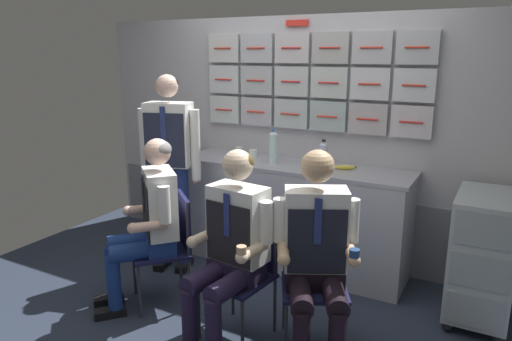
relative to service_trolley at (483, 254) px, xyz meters
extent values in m
cube|color=#262F3F|center=(-1.58, -0.92, -0.51)|extent=(4.80, 4.80, 0.04)
cube|color=#B5B3BB|center=(-1.58, 0.46, 0.59)|extent=(4.20, 0.06, 2.15)
cube|color=gray|center=(-1.58, 0.42, -0.17)|extent=(4.12, 0.01, 0.64)
cube|color=silver|center=(-2.33, 0.40, 0.83)|extent=(0.31, 0.06, 0.25)
cylinder|color=red|center=(-2.33, 0.36, 0.83)|extent=(0.18, 0.01, 0.01)
cube|color=#B3AFBB|center=(-1.99, 0.40, 0.83)|extent=(0.31, 0.06, 0.25)
cylinder|color=red|center=(-1.99, 0.36, 0.83)|extent=(0.18, 0.01, 0.01)
cube|color=#B5C1C1|center=(-1.64, 0.40, 0.83)|extent=(0.31, 0.06, 0.25)
cylinder|color=red|center=(-1.64, 0.36, 0.83)|extent=(0.18, 0.01, 0.01)
cube|color=#A6B6B5|center=(-1.30, 0.40, 0.83)|extent=(0.31, 0.06, 0.25)
cylinder|color=red|center=(-1.30, 0.36, 0.83)|extent=(0.18, 0.01, 0.01)
cube|color=#B4ABAE|center=(-0.96, 0.40, 0.83)|extent=(0.31, 0.06, 0.25)
cylinder|color=red|center=(-0.96, 0.36, 0.83)|extent=(0.18, 0.01, 0.01)
cube|color=silver|center=(-0.62, 0.40, 0.83)|extent=(0.31, 0.06, 0.25)
cylinder|color=red|center=(-0.62, 0.36, 0.83)|extent=(0.18, 0.01, 0.01)
cube|color=silver|center=(-2.33, 0.40, 1.11)|extent=(0.31, 0.06, 0.25)
cylinder|color=red|center=(-2.33, 0.36, 1.11)|extent=(0.18, 0.01, 0.01)
cube|color=#ADB1B6|center=(-1.99, 0.40, 1.11)|extent=(0.31, 0.06, 0.25)
cylinder|color=red|center=(-1.99, 0.36, 1.11)|extent=(0.18, 0.01, 0.01)
cube|color=silver|center=(-1.64, 0.40, 1.11)|extent=(0.31, 0.06, 0.25)
cylinder|color=red|center=(-1.64, 0.36, 1.11)|extent=(0.18, 0.01, 0.01)
cube|color=silver|center=(-1.30, 0.40, 1.11)|extent=(0.31, 0.06, 0.25)
cylinder|color=red|center=(-1.30, 0.36, 1.11)|extent=(0.18, 0.01, 0.01)
cube|color=silver|center=(-0.96, 0.40, 1.11)|extent=(0.31, 0.06, 0.25)
cylinder|color=red|center=(-0.96, 0.36, 1.11)|extent=(0.18, 0.01, 0.01)
cube|color=silver|center=(-0.62, 0.40, 1.11)|extent=(0.31, 0.06, 0.25)
cylinder|color=red|center=(-0.62, 0.36, 1.11)|extent=(0.18, 0.01, 0.01)
cube|color=silver|center=(-2.33, 0.40, 1.39)|extent=(0.31, 0.06, 0.25)
cylinder|color=red|center=(-2.33, 0.36, 1.39)|extent=(0.18, 0.01, 0.01)
cube|color=#B6B9C3|center=(-1.99, 0.40, 1.39)|extent=(0.31, 0.06, 0.25)
cylinder|color=red|center=(-1.99, 0.36, 1.39)|extent=(0.18, 0.01, 0.01)
cube|color=silver|center=(-1.64, 0.40, 1.39)|extent=(0.31, 0.06, 0.25)
cylinder|color=red|center=(-1.64, 0.36, 1.39)|extent=(0.18, 0.01, 0.01)
cube|color=#AFAFAD|center=(-1.30, 0.40, 1.39)|extent=(0.31, 0.06, 0.25)
cylinder|color=red|center=(-1.30, 0.36, 1.39)|extent=(0.18, 0.01, 0.01)
cube|color=#BAB8BF|center=(-0.96, 0.40, 1.39)|extent=(0.31, 0.06, 0.25)
cylinder|color=red|center=(-0.96, 0.36, 1.39)|extent=(0.18, 0.01, 0.01)
cube|color=#B8BCC2|center=(-0.62, 0.40, 1.39)|extent=(0.31, 0.06, 0.25)
cylinder|color=red|center=(-0.62, 0.36, 1.39)|extent=(0.18, 0.01, 0.01)
cube|color=red|center=(-1.61, 0.41, 1.59)|extent=(0.20, 0.02, 0.05)
cube|color=#AAACB7|center=(-1.52, 0.17, -0.04)|extent=(1.99, 0.52, 0.89)
cube|color=#9B9DA8|center=(-1.52, 0.17, 0.42)|extent=(2.03, 0.53, 0.03)
sphere|color=black|center=(-0.15, -0.27, -0.45)|extent=(0.07, 0.07, 0.07)
sphere|color=black|center=(0.16, -0.27, -0.45)|extent=(0.07, 0.07, 0.07)
sphere|color=black|center=(-0.15, 0.28, -0.45)|extent=(0.07, 0.07, 0.07)
sphere|color=black|center=(0.16, 0.28, -0.45)|extent=(0.07, 0.07, 0.07)
cube|color=#A5B0B3|center=(0.00, 0.00, 0.00)|extent=(0.40, 0.64, 0.84)
cube|color=#919B9E|center=(0.00, -0.32, -0.28)|extent=(0.35, 0.01, 0.22)
cube|color=#919B9E|center=(0.00, -0.32, 0.00)|extent=(0.35, 0.01, 0.22)
cube|color=#919B9E|center=(0.00, -0.32, 0.28)|extent=(0.35, 0.01, 0.22)
cylinder|color=#28282D|center=(0.00, -0.30, 0.40)|extent=(0.32, 0.02, 0.02)
cylinder|color=#2D2D33|center=(-2.37, -0.90, -0.29)|extent=(0.02, 0.02, 0.40)
cylinder|color=#2D2D33|center=(-2.10, -1.14, -0.29)|extent=(0.02, 0.02, 0.40)
cylinder|color=#2D2D33|center=(-2.13, -0.63, -0.29)|extent=(0.02, 0.02, 0.40)
cylinder|color=#2D2D33|center=(-1.86, -0.87, -0.29)|extent=(0.02, 0.02, 0.40)
cube|color=#15173B|center=(-2.12, -0.89, -0.08)|extent=(0.56, 0.56, 0.02)
cube|color=#15173B|center=(-1.99, -0.74, 0.13)|extent=(0.29, 0.27, 0.40)
cylinder|color=#2D2D33|center=(-2.13, -0.63, 0.13)|extent=(0.02, 0.02, 0.40)
cylinder|color=#2D2D33|center=(-1.86, -0.87, 0.13)|extent=(0.02, 0.02, 0.40)
cube|color=black|center=(-2.44, -1.11, -0.46)|extent=(0.21, 0.22, 0.06)
cube|color=black|center=(-2.30, -1.24, -0.46)|extent=(0.21, 0.22, 0.06)
cylinder|color=navy|center=(-2.42, -1.08, -0.23)|extent=(0.10, 0.10, 0.39)
cylinder|color=navy|center=(-2.28, -1.21, -0.23)|extent=(0.10, 0.10, 0.39)
cylinder|color=navy|center=(-2.30, -0.95, -0.02)|extent=(0.35, 0.37, 0.13)
cylinder|color=navy|center=(-2.16, -1.08, -0.02)|extent=(0.35, 0.37, 0.13)
cube|color=navy|center=(-2.12, -0.89, -0.01)|extent=(0.39, 0.38, 0.12)
cube|color=white|center=(-2.10, -0.87, 0.29)|extent=(0.40, 0.39, 0.48)
cube|color=black|center=(-2.17, -0.95, 0.26)|extent=(0.26, 0.23, 0.39)
cube|color=black|center=(-2.18, -0.96, 0.38)|extent=(0.04, 0.04, 0.27)
cylinder|color=white|center=(-2.26, -0.73, 0.35)|extent=(0.08, 0.08, 0.26)
cylinder|color=beige|center=(-2.32, -0.82, 0.20)|extent=(0.21, 0.23, 0.07)
sphere|color=beige|center=(-2.39, -0.91, 0.20)|extent=(0.08, 0.08, 0.08)
cylinder|color=white|center=(-1.95, -1.01, 0.35)|extent=(0.08, 0.08, 0.26)
cylinder|color=beige|center=(-2.03, -1.08, 0.20)|extent=(0.21, 0.23, 0.07)
sphere|color=beige|center=(-2.11, -1.16, 0.20)|extent=(0.08, 0.08, 0.08)
sphere|color=beige|center=(-2.10, -0.87, 0.67)|extent=(0.19, 0.19, 0.19)
ellipsoid|color=gray|center=(-2.09, -0.86, 0.69)|extent=(0.25, 0.25, 0.13)
cylinder|color=#2D2D33|center=(-1.59, -1.15, -0.29)|extent=(0.02, 0.02, 0.40)
cylinder|color=#2D2D33|center=(-1.23, -1.19, -0.29)|extent=(0.02, 0.02, 0.40)
cylinder|color=#2D2D33|center=(-1.54, -0.79, -0.29)|extent=(0.02, 0.02, 0.40)
cylinder|color=#2D2D33|center=(-1.19, -0.84, -0.29)|extent=(0.02, 0.02, 0.40)
cube|color=#15173B|center=(-1.39, -0.99, -0.08)|extent=(0.45, 0.45, 0.02)
cube|color=#15173B|center=(-1.36, -0.80, 0.13)|extent=(0.37, 0.07, 0.40)
cylinder|color=#2D2D33|center=(-1.54, -0.79, 0.13)|extent=(0.02, 0.02, 0.40)
cylinder|color=#2D2D33|center=(-1.19, -0.84, 0.13)|extent=(0.02, 0.02, 0.40)
cylinder|color=#211732|center=(-1.53, -1.33, -0.23)|extent=(0.10, 0.10, 0.39)
cylinder|color=#211732|center=(-1.34, -1.35, -0.23)|extent=(0.10, 0.10, 0.39)
cylinder|color=#211732|center=(-1.50, -1.15, -0.02)|extent=(0.18, 0.40, 0.13)
cylinder|color=#211732|center=(-1.31, -1.18, -0.02)|extent=(0.18, 0.40, 0.13)
cube|color=#211732|center=(-1.39, -0.99, -0.01)|extent=(0.37, 0.24, 0.12)
cube|color=white|center=(-1.38, -0.97, 0.30)|extent=(0.39, 0.25, 0.49)
cube|color=black|center=(-1.40, -1.08, 0.26)|extent=(0.34, 0.05, 0.39)
cube|color=navy|center=(-1.40, -1.09, 0.39)|extent=(0.04, 0.01, 0.27)
cylinder|color=white|center=(-1.60, -0.95, 0.35)|extent=(0.08, 0.08, 0.27)
cylinder|color=beige|center=(-1.59, -1.06, 0.20)|extent=(0.10, 0.25, 0.07)
sphere|color=beige|center=(-1.60, -1.17, 0.20)|extent=(0.08, 0.08, 0.08)
cylinder|color=white|center=(-1.17, -1.00, 0.35)|extent=(0.08, 0.08, 0.27)
cylinder|color=beige|center=(-1.21, -1.11, 0.20)|extent=(0.10, 0.25, 0.07)
sphere|color=beige|center=(-1.22, -1.21, 0.20)|extent=(0.08, 0.08, 0.08)
cylinder|color=tan|center=(-1.22, -1.21, 0.24)|extent=(0.06, 0.06, 0.06)
sphere|color=beige|center=(-1.38, -0.97, 0.68)|extent=(0.19, 0.19, 0.19)
ellipsoid|color=brown|center=(-1.38, -0.96, 0.70)|extent=(0.21, 0.20, 0.14)
cylinder|color=#2D2D33|center=(-0.98, -1.10, -0.29)|extent=(0.02, 0.02, 0.40)
cylinder|color=#2D2D33|center=(-0.66, -0.94, -0.29)|extent=(0.02, 0.02, 0.40)
cylinder|color=#2D2D33|center=(-1.14, -0.78, -0.29)|extent=(0.02, 0.02, 0.40)
cylinder|color=#2D2D33|center=(-0.82, -0.62, -0.29)|extent=(0.02, 0.02, 0.40)
cube|color=#15173B|center=(-0.90, -0.86, -0.08)|extent=(0.54, 0.54, 0.02)
cube|color=#15173B|center=(-0.99, -0.69, 0.13)|extent=(0.34, 0.19, 0.40)
cylinder|color=#2D2D33|center=(-1.14, -0.78, 0.13)|extent=(0.02, 0.02, 0.40)
cylinder|color=#2D2D33|center=(-0.82, -0.62, 0.13)|extent=(0.02, 0.02, 0.40)
cylinder|color=black|center=(-0.91, -1.07, -0.02)|extent=(0.30, 0.42, 0.13)
cylinder|color=black|center=(-0.73, -0.98, -0.02)|extent=(0.30, 0.42, 0.13)
cube|color=black|center=(-0.90, -0.86, -0.01)|extent=(0.41, 0.34, 0.12)
cube|color=white|center=(-0.91, -0.84, 0.31)|extent=(0.43, 0.36, 0.51)
cube|color=black|center=(-0.86, -0.94, 0.27)|extent=(0.32, 0.17, 0.40)
cube|color=navy|center=(-0.86, -0.95, 0.40)|extent=(0.04, 0.03, 0.28)
cylinder|color=white|center=(-1.11, -0.94, 0.36)|extent=(0.08, 0.08, 0.27)
cylinder|color=tan|center=(-1.04, -1.04, 0.20)|extent=(0.17, 0.26, 0.07)
sphere|color=tan|center=(-0.99, -1.14, 0.20)|extent=(0.08, 0.08, 0.08)
cylinder|color=white|center=(-0.71, -0.75, 0.36)|extent=(0.08, 0.08, 0.27)
cylinder|color=tan|center=(-0.68, -0.86, 0.20)|extent=(0.17, 0.26, 0.07)
sphere|color=tan|center=(-0.63, -0.96, 0.20)|extent=(0.08, 0.08, 0.08)
cylinder|color=navy|center=(-0.63, -0.96, 0.24)|extent=(0.06, 0.06, 0.06)
sphere|color=tan|center=(-0.91, -0.84, 0.70)|extent=(0.20, 0.20, 0.20)
ellipsoid|color=tan|center=(-0.92, -0.83, 0.72)|extent=(0.26, 0.25, 0.14)
cube|color=black|center=(-2.50, -0.41, -0.46)|extent=(0.16, 0.26, 0.06)
cube|color=black|center=(-2.31, -0.35, -0.46)|extent=(0.16, 0.26, 0.06)
cylinder|color=navy|center=(-2.50, -0.38, 0.00)|extent=(0.12, 0.12, 0.86)
cylinder|color=navy|center=(-2.32, -0.33, 0.00)|extent=(0.12, 0.12, 0.86)
cube|color=white|center=(-2.41, -0.36, 0.69)|extent=(0.42, 0.31, 0.53)
cube|color=#1F2438|center=(-2.38, -0.46, 0.66)|extent=(0.33, 0.11, 0.44)
cube|color=navy|center=(-2.38, -0.47, 0.79)|extent=(0.04, 0.02, 0.30)
cylinder|color=white|center=(-2.63, -0.42, 0.61)|extent=(0.08, 0.08, 0.59)
sphere|color=beige|center=(-2.63, -0.42, 0.32)|extent=(0.08, 0.08, 0.08)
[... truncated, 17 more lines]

